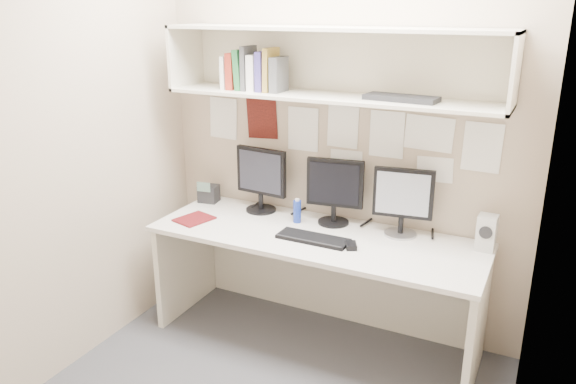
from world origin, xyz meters
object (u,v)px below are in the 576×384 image
at_px(desk, 315,288).
at_px(keyboard, 313,239).
at_px(speaker, 487,233).
at_px(desk_phone, 209,193).
at_px(monitor_left, 261,177).
at_px(monitor_right, 403,199).
at_px(monitor_center, 335,188).
at_px(maroon_notebook, 194,219).

xyz_separation_m(desk, keyboard, (0.02, -0.09, 0.37)).
height_order(desk, speaker, speaker).
bearing_deg(speaker, desk_phone, -177.61).
bearing_deg(keyboard, monitor_left, 149.38).
bearing_deg(desk, speaker, 12.68).
bearing_deg(monitor_right, speaker, -8.79).
bearing_deg(monitor_center, maroon_notebook, -164.88).
height_order(monitor_left, desk_phone, monitor_left).
height_order(monitor_left, keyboard, monitor_left).
xyz_separation_m(keyboard, desk_phone, (-0.93, 0.30, 0.05)).
bearing_deg(desk_phone, monitor_right, -8.23).
distance_m(monitor_right, speaker, 0.50).
xyz_separation_m(maroon_notebook, desk_phone, (-0.11, 0.34, 0.05)).
distance_m(desk, speaker, 1.07).
distance_m(speaker, desk_phone, 1.85).
bearing_deg(maroon_notebook, monitor_right, 31.20).
bearing_deg(maroon_notebook, desk, 24.86).
distance_m(monitor_center, monitor_right, 0.43).
height_order(monitor_left, monitor_right, monitor_left).
height_order(maroon_notebook, desk_phone, desk_phone).
bearing_deg(monitor_left, desk_phone, -173.29).
bearing_deg(desk_phone, maroon_notebook, -80.04).
relative_size(monitor_center, speaker, 2.03).
distance_m(monitor_center, speaker, 0.92).
bearing_deg(desk, monitor_right, 25.76).
relative_size(keyboard, maroon_notebook, 1.91).
bearing_deg(speaker, monitor_center, -178.17).
distance_m(monitor_right, desk_phone, 1.37).
bearing_deg(desk, desk_phone, 166.99).
distance_m(monitor_right, keyboard, 0.58).
relative_size(keyboard, speaker, 2.08).
bearing_deg(monitor_left, keyboard, -25.95).
relative_size(monitor_right, maroon_notebook, 1.83).
xyz_separation_m(keyboard, maroon_notebook, (-0.81, -0.04, -0.00)).
height_order(keyboard, speaker, speaker).
height_order(desk, desk_phone, desk_phone).
bearing_deg(maroon_notebook, monitor_center, 38.66).
distance_m(monitor_left, keyboard, 0.64).
bearing_deg(desk_phone, keyboard, -26.70).
relative_size(maroon_notebook, desk_phone, 1.43).
bearing_deg(monitor_left, maroon_notebook, -125.33).
bearing_deg(desk_phone, monitor_center, -8.04).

